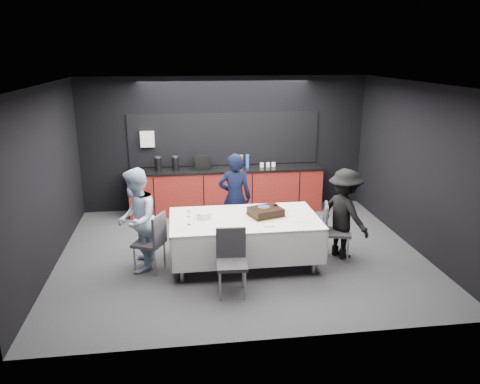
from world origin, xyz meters
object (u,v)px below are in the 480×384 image
at_px(party_table, 244,226).
at_px(person_left, 136,220).
at_px(plate_stack, 204,215).
at_px(champagne_flute, 189,215).
at_px(person_center, 235,198).
at_px(person_right, 344,214).
at_px(chair_right, 332,227).
at_px(chair_near, 231,257).
at_px(cake_assembly, 266,212).
at_px(chair_left, 153,239).

bearing_deg(party_table, person_left, 178.58).
xyz_separation_m(plate_stack, champagne_flute, (-0.24, -0.25, 0.11)).
bearing_deg(person_center, person_right, 158.34).
bearing_deg(chair_right, champagne_flute, -174.86).
relative_size(chair_near, person_left, 0.57).
relative_size(person_left, person_right, 1.08).
height_order(party_table, chair_right, chair_right).
bearing_deg(cake_assembly, plate_stack, 179.10).
relative_size(champagne_flute, chair_left, 0.24).
bearing_deg(plate_stack, person_left, -178.97).
bearing_deg(person_center, chair_near, 88.10).
bearing_deg(champagne_flute, person_left, 163.72).
relative_size(chair_near, person_center, 0.58).
height_order(chair_left, person_left, person_left).
relative_size(plate_stack, person_right, 0.16).
distance_m(person_center, person_right, 1.91).
height_order(cake_assembly, person_center, person_center).
distance_m(plate_stack, chair_left, 0.85).
bearing_deg(chair_right, plate_stack, 178.85).
relative_size(champagne_flute, chair_near, 0.24).
distance_m(champagne_flute, chair_left, 0.69).
xyz_separation_m(champagne_flute, chair_left, (-0.55, 0.12, -0.40)).
xyz_separation_m(champagne_flute, person_center, (0.84, 1.17, -0.14)).
relative_size(party_table, person_right, 1.56).
relative_size(champagne_flute, chair_right, 0.24).
height_order(party_table, chair_near, chair_near).
bearing_deg(person_left, chair_right, 93.32).
xyz_separation_m(cake_assembly, chair_near, (-0.66, -0.93, -0.31)).
height_order(plate_stack, person_left, person_left).
bearing_deg(person_center, person_left, 36.54).
height_order(party_table, person_left, person_left).
relative_size(chair_right, person_center, 0.58).
bearing_deg(champagne_flute, chair_left, 167.56).
distance_m(chair_left, person_center, 1.76).
relative_size(cake_assembly, chair_right, 0.68).
height_order(plate_stack, person_center, person_center).
bearing_deg(person_right, champagne_flute, 69.13).
distance_m(party_table, chair_left, 1.42).
relative_size(cake_assembly, champagne_flute, 2.81).
xyz_separation_m(champagne_flute, chair_right, (2.32, 0.21, -0.40)).
relative_size(cake_assembly, plate_stack, 2.73).
bearing_deg(plate_stack, party_table, -5.44).
relative_size(cake_assembly, person_center, 0.39).
height_order(cake_assembly, champagne_flute, champagne_flute).
height_order(chair_left, person_center, person_center).
xyz_separation_m(party_table, chair_left, (-1.42, -0.07, -0.11)).
bearing_deg(person_left, chair_left, 69.39).
bearing_deg(party_table, chair_right, 0.70).
bearing_deg(person_center, chair_right, 153.78).
relative_size(champagne_flute, person_center, 0.14).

